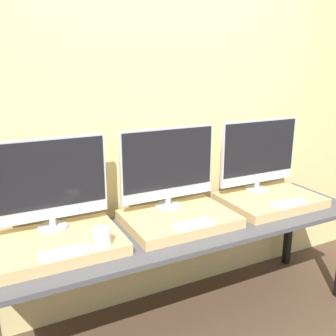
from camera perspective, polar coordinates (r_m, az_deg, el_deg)
wall_back at (r=2.59m, az=-2.17°, el=6.32°), size 8.00×0.04×2.60m
workbench at (r=2.43m, az=2.07°, el=-10.01°), size 2.57×0.67×0.73m
wooden_riser_left at (r=2.20m, az=-16.28°, el=-11.02°), size 0.68×0.50×0.06m
monitor_left at (r=2.22m, az=-17.67°, el=-2.00°), size 0.66×0.17×0.54m
keyboard_left at (r=2.01m, az=-15.30°, el=-12.26°), size 0.26×0.11×0.01m
mug at (r=2.03m, az=-10.00°, el=-10.31°), size 0.09×0.09×0.10m
wooden_riser_center at (r=2.42m, az=1.68°, el=-7.76°), size 0.68×0.50×0.06m
monitor_center at (r=2.44m, az=0.02°, el=0.37°), size 0.66×0.17×0.54m
keyboard_center at (r=2.26m, az=4.00°, el=-8.52°), size 0.26×0.11×0.01m
wooden_riser_right at (r=2.84m, az=15.27°, el=-4.73°), size 0.68×0.50×0.06m
monitor_right at (r=2.86m, az=13.68°, el=2.18°), size 0.66×0.17×0.54m
keyboard_right at (r=2.70m, az=17.99°, el=-5.13°), size 0.26×0.11×0.01m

